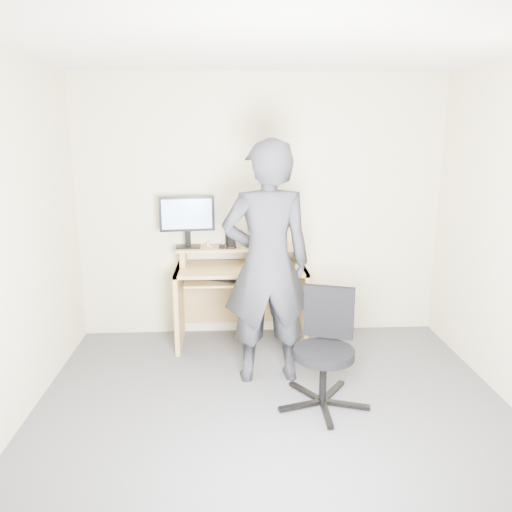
{
  "coord_description": "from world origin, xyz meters",
  "views": [
    {
      "loc": [
        -0.3,
        -3.01,
        1.95
      ],
      "look_at": [
        -0.08,
        1.05,
        0.95
      ],
      "focal_mm": 35.0,
      "sensor_mm": 36.0,
      "label": 1
    }
  ],
  "objects": [
    {
      "name": "travel_mug",
      "position": [
        -0.09,
        1.6,
        1.01
      ],
      "size": [
        0.09,
        0.09,
        0.19
      ],
      "primitive_type": "cylinder",
      "rotation": [
        0.0,
        0.0,
        -0.05
      ],
      "color": "silver",
      "rests_on": "desk"
    },
    {
      "name": "person",
      "position": [
        -0.01,
        0.73,
        0.96
      ],
      "size": [
        0.73,
        0.51,
        1.92
      ],
      "primitive_type": "imported",
      "rotation": [
        0.0,
        0.0,
        3.22
      ],
      "color": "black",
      "rests_on": "ground"
    },
    {
      "name": "smartphone",
      "position": [
        0.01,
        1.56,
        0.92
      ],
      "size": [
        0.11,
        0.15,
        0.01
      ],
      "primitive_type": "cube",
      "rotation": [
        0.0,
        0.0,
        -0.34
      ],
      "color": "black",
      "rests_on": "desk"
    },
    {
      "name": "keyboard",
      "position": [
        -0.28,
        1.36,
        0.67
      ],
      "size": [
        0.49,
        0.34,
        0.03
      ],
      "primitive_type": "cube",
      "rotation": [
        0.0,
        0.0,
        -0.38
      ],
      "color": "black",
      "rests_on": "desk"
    },
    {
      "name": "charger",
      "position": [
        -0.37,
        1.52,
        0.93
      ],
      "size": [
        0.05,
        0.05,
        0.03
      ],
      "primitive_type": "cube",
      "rotation": [
        0.0,
        0.0,
        -0.29
      ],
      "color": "black",
      "rests_on": "desk"
    },
    {
      "name": "mouse",
      "position": [
        0.17,
        1.35,
        0.77
      ],
      "size": [
        0.11,
        0.09,
        0.04
      ],
      "primitive_type": "ellipsoid",
      "rotation": [
        0.0,
        0.0,
        -0.34
      ],
      "color": "black",
      "rests_on": "desk"
    },
    {
      "name": "office_chair",
      "position": [
        0.39,
        0.33,
        0.46
      ],
      "size": [
        0.67,
        0.64,
        0.84
      ],
      "rotation": [
        0.0,
        0.0,
        -0.33
      ],
      "color": "black",
      "rests_on": "ground"
    },
    {
      "name": "headphones",
      "position": [
        -0.44,
        1.65,
        0.92
      ],
      "size": [
        0.2,
        0.2,
        0.06
      ],
      "primitive_type": "torus",
      "rotation": [
        0.26,
        0.0,
        0.31
      ],
      "color": "silver",
      "rests_on": "desk"
    },
    {
      "name": "back_wall",
      "position": [
        0.0,
        1.75,
        1.25
      ],
      "size": [
        3.5,
        0.02,
        2.5
      ],
      "primitive_type": "cube",
      "color": "beige",
      "rests_on": "ground"
    },
    {
      "name": "monitor",
      "position": [
        -0.69,
        1.58,
        1.2
      ],
      "size": [
        0.51,
        0.14,
        0.48
      ],
      "rotation": [
        0.0,
        0.0,
        0.12
      ],
      "color": "black",
      "rests_on": "desk"
    },
    {
      "name": "ground",
      "position": [
        0.0,
        0.0,
        0.0
      ],
      "size": [
        3.5,
        3.5,
        0.0
      ],
      "primitive_type": "plane",
      "color": "#58585D",
      "rests_on": "ground"
    },
    {
      "name": "desk",
      "position": [
        -0.2,
        1.53,
        0.55
      ],
      "size": [
        1.2,
        0.6,
        0.91
      ],
      "color": "tan",
      "rests_on": "ground"
    },
    {
      "name": "ceiling",
      "position": [
        0.0,
        0.0,
        2.5
      ],
      "size": [
        3.5,
        3.5,
        0.02
      ],
      "primitive_type": "cube",
      "color": "white",
      "rests_on": "back_wall"
    },
    {
      "name": "external_drive",
      "position": [
        -0.29,
        1.62,
        1.01
      ],
      "size": [
        0.1,
        0.14,
        0.2
      ],
      "primitive_type": "cube",
      "rotation": [
        0.0,
        0.0,
        0.24
      ],
      "color": "black",
      "rests_on": "desk"
    }
  ]
}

